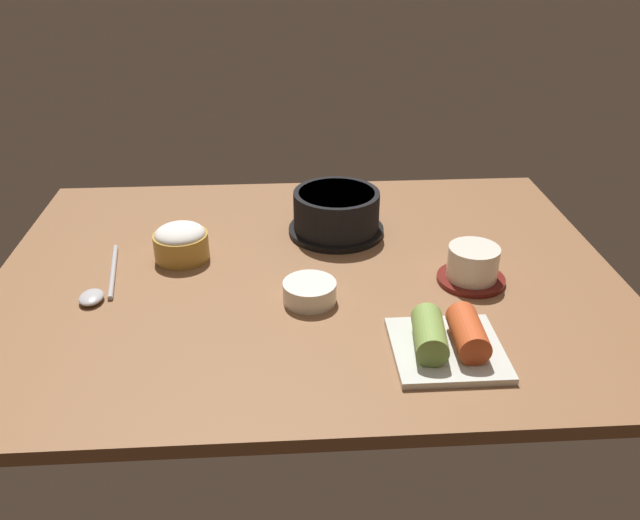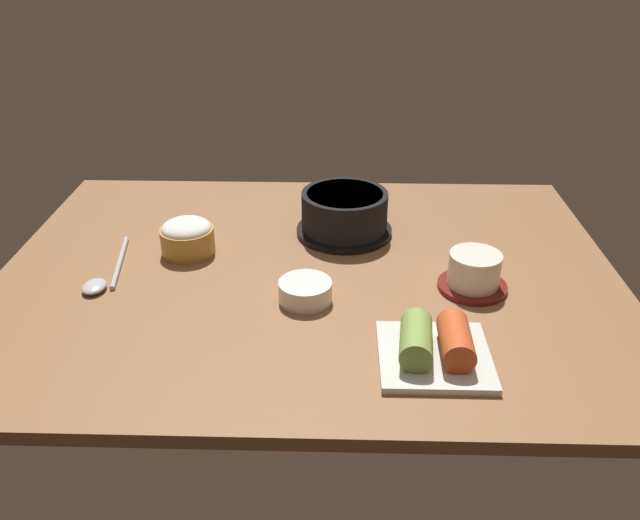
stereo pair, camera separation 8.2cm
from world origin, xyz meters
TOP-DOWN VIEW (x-y plane):
  - dining_table at (0.00, 0.00)cm, footprint 100.00×76.00cm
  - stone_pot at (5.91, 13.70)cm, footprint 17.15×17.15cm
  - rice_bowl at (-20.66, 5.65)cm, footprint 9.08×9.08cm
  - tea_cup_with_saucer at (25.61, -5.01)cm, footprint 10.65×10.65cm
  - banchan_cup_center at (-0.43, -9.14)cm, footprint 8.01×8.01cm
  - kimchi_plate at (17.50, -23.16)cm, footprint 14.50×14.50cm
  - spoon at (-32.09, -4.38)cm, footprint 4.91×19.34cm

SIDE VIEW (x-z plane):
  - dining_table at x=0.00cm, z-range 0.00..2.00cm
  - spoon at x=-32.09cm, z-range 1.94..3.29cm
  - banchan_cup_center at x=-0.43cm, z-range 2.12..5.26cm
  - kimchi_plate at x=17.50cm, z-range 1.44..6.65cm
  - tea_cup_with_saucer at x=25.61cm, z-range 1.87..7.87cm
  - rice_bowl at x=-20.66cm, z-range 2.04..8.09cm
  - stone_pot at x=5.91cm, z-range 2.09..9.96cm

